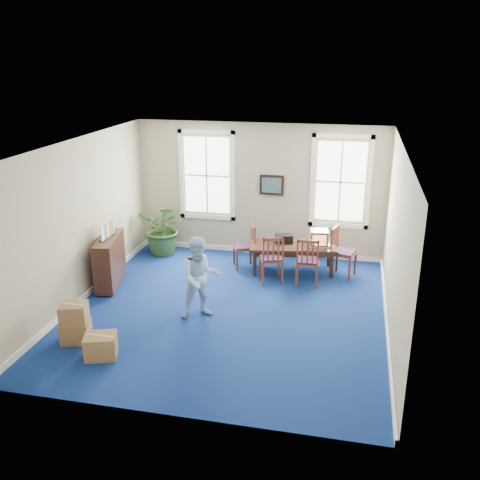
% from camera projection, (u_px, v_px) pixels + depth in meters
% --- Properties ---
extents(floor, '(6.50, 6.50, 0.00)m').
position_uv_depth(floor, '(228.00, 310.00, 10.36)').
color(floor, navy).
rests_on(floor, ground).
extents(ceiling, '(6.50, 6.50, 0.00)m').
position_uv_depth(ceiling, '(227.00, 145.00, 9.29)').
color(ceiling, white).
rests_on(ceiling, ground).
extents(wall_back, '(6.50, 0.00, 6.50)m').
position_uv_depth(wall_back, '(260.00, 190.00, 12.82)').
color(wall_back, tan).
rests_on(wall_back, ground).
extents(wall_front, '(6.50, 0.00, 6.50)m').
position_uv_depth(wall_front, '(168.00, 312.00, 6.83)').
color(wall_front, tan).
rests_on(wall_front, ground).
extents(wall_left, '(0.00, 6.50, 6.50)m').
position_uv_depth(wall_left, '(79.00, 222.00, 10.43)').
color(wall_left, tan).
rests_on(wall_left, ground).
extents(wall_right, '(0.00, 6.50, 6.50)m').
position_uv_depth(wall_right, '(396.00, 244.00, 9.22)').
color(wall_right, tan).
rests_on(wall_right, ground).
extents(baseboard_back, '(6.00, 0.04, 0.12)m').
position_uv_depth(baseboard_back, '(259.00, 251.00, 13.30)').
color(baseboard_back, white).
rests_on(baseboard_back, ground).
extents(baseboard_left, '(0.04, 6.50, 0.12)m').
position_uv_depth(baseboard_left, '(88.00, 294.00, 10.94)').
color(baseboard_left, white).
rests_on(baseboard_left, ground).
extents(baseboard_right, '(0.04, 6.50, 0.12)m').
position_uv_depth(baseboard_right, '(387.00, 323.00, 9.74)').
color(baseboard_right, white).
rests_on(baseboard_right, ground).
extents(window_left, '(1.40, 0.12, 2.20)m').
position_uv_depth(window_left, '(207.00, 175.00, 12.96)').
color(window_left, white).
rests_on(window_left, ground).
extents(window_right, '(1.40, 0.12, 2.20)m').
position_uv_depth(window_right, '(341.00, 182.00, 12.31)').
color(window_right, white).
rests_on(window_right, ground).
extents(wall_picture, '(0.58, 0.06, 0.48)m').
position_uv_depth(wall_picture, '(272.00, 185.00, 12.66)').
color(wall_picture, black).
rests_on(wall_picture, ground).
extents(conference_table, '(2.04, 1.19, 0.65)m').
position_uv_depth(conference_table, '(293.00, 258.00, 12.11)').
color(conference_table, '#3E2116').
rests_on(conference_table, ground).
extents(crt_tv, '(0.44, 0.47, 0.36)m').
position_uv_depth(crt_tv, '(319.00, 238.00, 11.87)').
color(crt_tv, '#B7B7BC').
rests_on(crt_tv, conference_table).
extents(game_console, '(0.16, 0.19, 0.04)m').
position_uv_depth(game_console, '(330.00, 246.00, 11.83)').
color(game_console, white).
rests_on(game_console, conference_table).
extents(equipment_bag, '(0.44, 0.35, 0.19)m').
position_uv_depth(equipment_bag, '(284.00, 239.00, 12.06)').
color(equipment_bag, black).
rests_on(equipment_bag, conference_table).
extents(chair_near_left, '(0.61, 0.61, 1.07)m').
position_uv_depth(chair_near_left, '(271.00, 258.00, 11.52)').
color(chair_near_left, brown).
rests_on(chair_near_left, ground).
extents(chair_near_right, '(0.51, 0.51, 1.08)m').
position_uv_depth(chair_near_right, '(308.00, 261.00, 11.36)').
color(chair_near_right, brown).
rests_on(chair_near_right, ground).
extents(chair_end_left, '(0.59, 0.59, 1.01)m').
position_uv_depth(chair_end_left, '(244.00, 247.00, 12.28)').
color(chair_end_left, brown).
rests_on(chair_end_left, ground).
extents(chair_end_right, '(0.62, 0.62, 1.11)m').
position_uv_depth(chair_end_right, '(344.00, 252.00, 11.81)').
color(chair_end_right, brown).
rests_on(chair_end_right, ground).
extents(man, '(0.96, 0.88, 1.57)m').
position_uv_depth(man, '(200.00, 278.00, 9.89)').
color(man, '#A4C6F1').
rests_on(man, ground).
extents(credenza, '(0.64, 1.37, 1.04)m').
position_uv_depth(credenza, '(110.00, 262.00, 11.35)').
color(credenza, '#3E2116').
rests_on(credenza, ground).
extents(brochure_rack, '(0.44, 0.75, 0.34)m').
position_uv_depth(brochure_rack, '(108.00, 231.00, 11.11)').
color(brochure_rack, '#99999E').
rests_on(brochure_rack, credenza).
extents(potted_plant, '(1.47, 1.37, 1.34)m').
position_uv_depth(potted_plant, '(164.00, 228.00, 13.04)').
color(potted_plant, '#284A1E').
rests_on(potted_plant, ground).
extents(cardboard_boxes, '(1.56, 1.56, 0.74)m').
position_uv_depth(cardboard_boxes, '(87.00, 320.00, 9.19)').
color(cardboard_boxes, olive).
rests_on(cardboard_boxes, ground).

